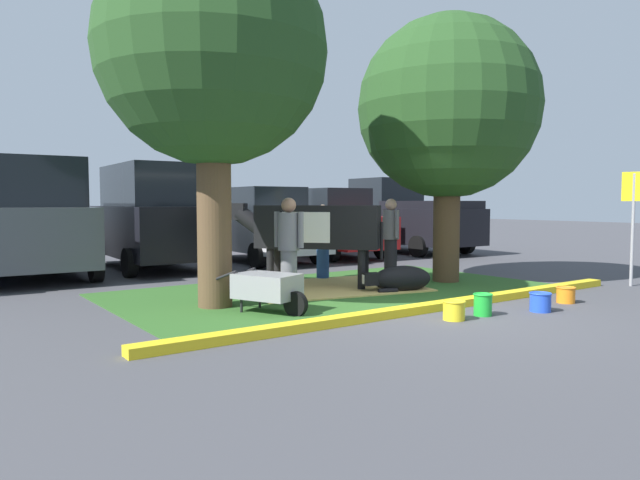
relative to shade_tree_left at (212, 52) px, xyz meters
name	(u,v)px	position (x,y,z in m)	size (l,w,h in m)	color
ground_plane	(429,311)	(2.49, -2.09, -3.86)	(80.00, 80.00, 0.00)	#424247
grass_island	(336,290)	(2.52, 0.25, -3.85)	(7.88, 4.44, 0.02)	#2D5B23
curb_yellow	(432,307)	(2.52, -2.12, -3.80)	(9.08, 0.24, 0.12)	yellow
hay_bedding	(329,287)	(2.58, 0.54, -3.83)	(3.20, 2.40, 0.04)	tan
shade_tree_left	(212,52)	(0.00, 0.00, 0.00)	(3.47, 3.47, 5.64)	brown
shade_tree_right	(448,109)	(5.04, -0.11, -0.38)	(3.61, 3.61, 5.31)	#4C3823
cow_holstein	(312,227)	(2.39, 0.82, -2.71)	(2.39, 2.56, 1.60)	black
calf_lying	(400,279)	(3.37, -0.54, -3.62)	(1.33, 0.82, 0.48)	black
person_handler	(391,237)	(4.22, 0.65, -2.95)	(0.34, 0.52, 1.69)	black
person_visitor_near	(323,240)	(3.21, 1.62, -3.02)	(0.39, 0.41, 1.57)	#23478C
person_visitor_far	(289,247)	(1.07, -0.43, -2.95)	(0.34, 0.49, 1.69)	slate
wheelbarrow	(268,287)	(0.43, -0.87, -3.47)	(1.04, 1.58, 0.63)	gray
parking_sign	(634,206)	(7.53, -2.58, -2.31)	(0.11, 0.44, 2.20)	#99999E
bucket_yellow	(454,310)	(2.27, -2.77, -3.72)	(0.32, 0.32, 0.27)	yellow
bucket_green	(483,304)	(2.84, -2.80, -3.69)	(0.28, 0.28, 0.32)	green
bucket_blue	(540,302)	(3.78, -3.10, -3.71)	(0.33, 0.33, 0.28)	blue
bucket_orange	(566,294)	(4.78, -2.90, -3.72)	(0.31, 0.31, 0.26)	orange
suv_dark_grey	(33,219)	(-1.62, 5.56, -2.59)	(2.26, 4.67, 2.52)	#4C5156
suv_black	(151,217)	(1.05, 5.79, -2.59)	(2.26, 4.67, 2.52)	black
sedan_silver	(262,226)	(4.06, 5.61, -2.87)	(2.15, 4.47, 2.02)	silver
sedan_red	(329,224)	(6.40, 5.73, -2.87)	(2.15, 4.47, 2.02)	red
pickup_truck_black	(402,218)	(9.45, 5.79, -2.74)	(2.38, 5.47, 2.42)	black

